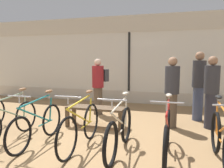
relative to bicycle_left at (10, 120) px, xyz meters
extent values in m
plane|color=#99754C|center=(1.54, 0.25, -0.39)|extent=(24.00, 24.00, 0.00)
cube|color=beige|center=(1.54, 4.38, -0.16)|extent=(12.00, 0.08, 0.45)
cube|color=silver|center=(1.54, 4.38, 1.14)|extent=(12.00, 0.04, 2.15)
cube|color=beige|center=(1.54, 4.38, 2.51)|extent=(12.00, 0.08, 0.60)
cube|color=black|center=(1.54, 4.35, 1.14)|extent=(0.08, 0.02, 2.15)
torus|color=black|center=(0.00, 0.51, -0.05)|extent=(0.04, 0.69, 0.69)
cylinder|color=gray|center=(0.00, -0.06, 0.19)|extent=(0.03, 0.99, 0.51)
cylinder|color=gray|center=(0.00, 0.47, 0.19)|extent=(0.03, 0.11, 0.49)
cylinder|color=gray|center=(0.00, -0.03, 0.47)|extent=(0.03, 0.92, 0.10)
cylinder|color=gray|center=(0.00, 0.27, -0.05)|extent=(0.03, 0.48, 0.03)
cylinder|color=#B2B2B7|center=(0.00, 0.43, 0.50)|extent=(0.02, 0.02, 0.14)
ellipsoid|color=brown|center=(0.00, 0.43, 0.58)|extent=(0.11, 0.22, 0.06)
torus|color=black|center=(0.70, 0.44, -0.05)|extent=(0.05, 0.67, 0.67)
torus|color=black|center=(0.70, -0.59, -0.05)|extent=(0.05, 0.67, 0.67)
cylinder|color=#1E7A7F|center=(0.70, -0.11, 0.19)|extent=(0.03, 0.96, 0.51)
cylinder|color=#1E7A7F|center=(0.70, 0.40, 0.19)|extent=(0.03, 0.11, 0.49)
cylinder|color=#1E7A7F|center=(0.70, -0.08, 0.46)|extent=(0.03, 0.89, 0.10)
cylinder|color=#1E7A7F|center=(0.70, 0.21, -0.05)|extent=(0.03, 0.46, 0.03)
cylinder|color=#B2B2B7|center=(0.70, 0.36, 0.50)|extent=(0.02, 0.02, 0.14)
ellipsoid|color=brown|center=(0.70, 0.36, 0.58)|extent=(0.11, 0.22, 0.06)
cylinder|color=#B2B2B7|center=(0.70, -0.53, 0.56)|extent=(0.02, 0.02, 0.12)
cylinder|color=#ADADB2|center=(0.70, -0.53, 0.62)|extent=(0.46, 0.02, 0.02)
torus|color=black|center=(1.58, 0.50, -0.03)|extent=(0.04, 0.73, 0.73)
torus|color=black|center=(1.58, -0.53, -0.03)|extent=(0.04, 0.73, 0.73)
cylinder|color=gold|center=(1.58, -0.06, 0.21)|extent=(0.03, 0.96, 0.51)
cylinder|color=gold|center=(1.58, 0.46, 0.21)|extent=(0.03, 0.11, 0.49)
cylinder|color=gold|center=(1.58, -0.03, 0.49)|extent=(0.03, 0.89, 0.10)
cylinder|color=gold|center=(1.58, 0.27, -0.03)|extent=(0.03, 0.47, 0.03)
cylinder|color=#B2B2B7|center=(1.58, 0.42, 0.52)|extent=(0.02, 0.02, 0.14)
ellipsoid|color=brown|center=(1.58, 0.42, 0.60)|extent=(0.11, 0.22, 0.06)
cylinder|color=#B2B2B7|center=(1.58, -0.47, 0.58)|extent=(0.02, 0.02, 0.12)
cylinder|color=#ADADB2|center=(1.58, -0.47, 0.64)|extent=(0.46, 0.02, 0.02)
torus|color=black|center=(2.31, 0.53, -0.04)|extent=(0.06, 0.70, 0.70)
torus|color=black|center=(2.31, -0.52, -0.04)|extent=(0.06, 0.70, 0.70)
cylinder|color=beige|center=(2.31, -0.04, 0.20)|extent=(0.03, 0.98, 0.51)
cylinder|color=beige|center=(2.31, 0.49, 0.20)|extent=(0.03, 0.11, 0.49)
cylinder|color=beige|center=(2.31, -0.01, 0.48)|extent=(0.03, 0.91, 0.10)
cylinder|color=beige|center=(2.31, 0.29, -0.04)|extent=(0.03, 0.48, 0.03)
cylinder|color=#B2B2B7|center=(2.31, 0.45, 0.51)|extent=(0.02, 0.02, 0.14)
ellipsoid|color=#B2A893|center=(2.31, 0.45, 0.59)|extent=(0.11, 0.22, 0.06)
cylinder|color=#B2B2B7|center=(2.31, -0.46, 0.57)|extent=(0.02, 0.02, 0.12)
cylinder|color=#ADADB2|center=(2.31, -0.46, 0.63)|extent=(0.46, 0.02, 0.02)
torus|color=black|center=(3.11, 0.52, -0.04)|extent=(0.05, 0.71, 0.71)
torus|color=black|center=(3.11, -0.51, -0.04)|extent=(0.05, 0.71, 0.71)
cylinder|color=red|center=(3.11, -0.03, 0.20)|extent=(0.03, 0.96, 0.51)
cylinder|color=red|center=(3.11, 0.48, 0.20)|extent=(0.03, 0.11, 0.49)
cylinder|color=red|center=(3.11, 0.00, 0.48)|extent=(0.03, 0.89, 0.10)
cylinder|color=red|center=(3.11, 0.29, -0.04)|extent=(0.03, 0.46, 0.03)
cylinder|color=#B2B2B7|center=(3.11, 0.44, 0.51)|extent=(0.02, 0.02, 0.14)
ellipsoid|color=#B2A893|center=(3.11, 0.44, 0.59)|extent=(0.11, 0.22, 0.06)
cylinder|color=#B2B2B7|center=(3.11, -0.45, 0.57)|extent=(0.02, 0.02, 0.12)
cylinder|color=#ADADB2|center=(3.11, -0.45, 0.63)|extent=(0.46, 0.02, 0.02)
torus|color=black|center=(3.91, 0.49, -0.02)|extent=(0.06, 0.74, 0.74)
cylinder|color=orange|center=(3.91, -0.08, 0.22)|extent=(0.03, 0.99, 0.51)
cylinder|color=orange|center=(3.91, 0.45, 0.22)|extent=(0.03, 0.11, 0.49)
cylinder|color=orange|center=(3.91, -0.05, 0.49)|extent=(0.03, 0.92, 0.10)
cylinder|color=orange|center=(3.91, 0.25, -0.02)|extent=(0.03, 0.48, 0.03)
cylinder|color=#B2B2B7|center=(3.91, 0.41, 0.53)|extent=(0.02, 0.02, 0.14)
ellipsoid|color=black|center=(3.91, 0.41, 0.61)|extent=(0.11, 0.22, 0.06)
cube|color=brown|center=(1.39, 1.25, 0.08)|extent=(1.40, 0.44, 0.05)
cube|color=brown|center=(0.73, 1.07, -0.17)|extent=(0.08, 0.08, 0.44)
cube|color=brown|center=(2.05, 1.07, -0.17)|extent=(0.08, 0.08, 0.44)
cube|color=brown|center=(0.73, 1.43, -0.17)|extent=(0.08, 0.08, 0.44)
cube|color=brown|center=(2.05, 1.43, -0.17)|extent=(0.08, 0.08, 0.44)
cylinder|color=brown|center=(1.02, 2.43, 0.01)|extent=(0.37, 0.37, 0.80)
cylinder|color=maroon|center=(1.02, 2.43, 0.73)|extent=(0.48, 0.48, 0.63)
sphere|color=beige|center=(1.02, 2.43, 1.15)|extent=(0.21, 0.21, 0.21)
cube|color=#38383D|center=(1.18, 2.61, 0.76)|extent=(0.27, 0.26, 0.36)
cylinder|color=#424C6B|center=(3.80, 2.57, 0.05)|extent=(0.32, 0.32, 0.89)
cylinder|color=#333338|center=(3.80, 2.57, 0.85)|extent=(0.42, 0.42, 0.70)
sphere|color=#9E7051|center=(3.80, 2.57, 1.32)|extent=(0.23, 0.23, 0.23)
cylinder|color=#2D2D38|center=(4.02, 1.93, 0.02)|extent=(0.35, 0.35, 0.83)
cylinder|color=#333338|center=(4.02, 1.93, 0.77)|extent=(0.46, 0.46, 0.66)
sphere|color=#9E7051|center=(4.02, 1.93, 1.20)|extent=(0.21, 0.21, 0.21)
cylinder|color=brown|center=(3.13, 1.74, 0.02)|extent=(0.35, 0.35, 0.82)
cylinder|color=#333338|center=(3.13, 1.74, 0.75)|extent=(0.45, 0.45, 0.65)
sphere|color=#9E7051|center=(3.13, 1.74, 1.18)|extent=(0.21, 0.21, 0.21)
camera|label=1|loc=(3.22, -3.55, 1.24)|focal=35.00mm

